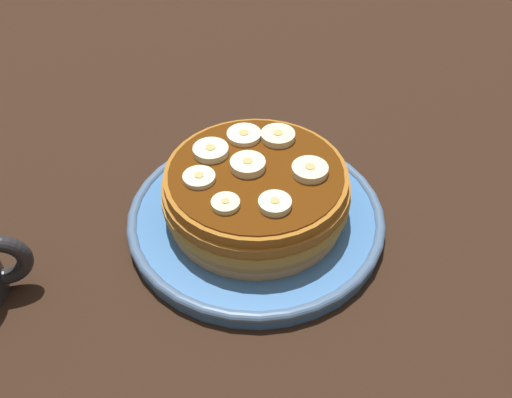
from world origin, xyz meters
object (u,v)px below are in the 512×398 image
Objects in this scene: banana_slice_5 at (198,175)px; plate at (256,216)px; banana_slice_4 at (226,204)px; pancake_stack at (256,193)px; banana_slice_0 at (248,165)px; banana_slice_1 at (211,151)px; banana_slice_6 at (246,135)px; banana_slice_3 at (310,170)px; banana_slice_2 at (275,204)px; banana_slice_7 at (278,136)px.

plate is at bearing -4.22° from banana_slice_5.
pancake_stack is at bearing 47.23° from banana_slice_4.
banana_slice_0 reaches higher than banana_slice_5.
pancake_stack is 3.30cm from banana_slice_0.
banana_slice_1 reaches higher than banana_slice_6.
banana_slice_3 is 1.34× the size of banana_slice_4.
banana_slice_5 is (-1.73, -3.28, -0.11)cm from banana_slice_1.
banana_slice_6 is (5.75, 5.18, 0.02)cm from banana_slice_5.
banana_slice_2 is at bearing -88.16° from banana_slice_6.
banana_slice_7 is (2.77, 9.67, 0.02)cm from banana_slice_2.
banana_slice_3 is (5.64, -2.06, -0.03)cm from banana_slice_0.
banana_slice_2 reaches higher than banana_slice_4.
plate is 7.40× the size of banana_slice_6.
banana_slice_0 is at bearing 159.89° from banana_slice_3.
banana_slice_7 reaches higher than banana_slice_4.
pancake_stack is at bearing -4.48° from banana_slice_5.
banana_slice_7 reaches higher than banana_slice_5.
banana_slice_7 is (7.14, 0.86, 0.00)cm from banana_slice_1.
banana_slice_5 is at bearing 170.24° from banana_slice_3.
banana_slice_6 is (0.23, 5.62, 3.02)cm from pancake_stack.
banana_slice_3 reaches higher than banana_slice_4.
banana_slice_2 is 10.72cm from banana_slice_6.
plate is at bearing 47.39° from banana_slice_4.
banana_slice_3 is at bearing 40.24° from banana_slice_2.
banana_slice_6 is at bearing 42.03° from banana_slice_5.
banana_slice_1 is (-3.80, 3.68, 6.50)cm from plate.
banana_slice_0 is (-0.66, 0.69, 3.16)cm from pancake_stack.
plate is 6.63cm from banana_slice_0.
pancake_stack is at bearing -92.29° from banana_slice_6.
banana_slice_0 is 5.01cm from banana_slice_6.
banana_slice_7 is (4.01, 3.88, -0.05)cm from banana_slice_0.
banana_slice_5 reaches higher than pancake_stack.
pancake_stack is 7.44× the size of banana_slice_4.
banana_slice_5 is (-4.86, -0.26, -0.17)cm from banana_slice_0.
banana_slice_5 reaches higher than plate.
banana_slice_0 is 6.00cm from banana_slice_3.
banana_slice_4 is at bearing -68.10° from banana_slice_5.
pancake_stack is 6.30cm from banana_slice_5.
banana_slice_5 is at bearing 175.78° from plate.
banana_slice_6 is at bearing 87.72° from plate.
banana_slice_0 is 4.35cm from banana_slice_1.
banana_slice_2 reaches higher than banana_slice_5.
plate is 8.81× the size of banana_slice_2.
banana_slice_0 reaches higher than banana_slice_1.
banana_slice_1 is 9.83cm from banana_slice_2.
banana_slice_2 is 1.15× the size of banana_slice_4.
plate is 7.43× the size of banana_slice_1.
banana_slice_0 is at bearing 3.03° from banana_slice_5.
banana_slice_5 is at bearing -117.84° from banana_slice_1.
banana_slice_3 is at bearing -55.81° from banana_slice_6.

